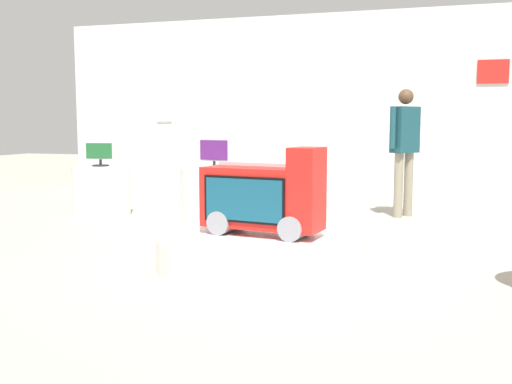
{
  "coord_description": "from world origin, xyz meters",
  "views": [
    {
      "loc": [
        1.26,
        -5.45,
        1.27
      ],
      "look_at": [
        -0.35,
        -0.29,
        0.64
      ],
      "focal_mm": 41.6,
      "sensor_mm": 36.0,
      "label": 1
    }
  ],
  "objects_px": {
    "tv_on_left_rear": "(214,153)",
    "tv_on_center_rear": "(100,154)",
    "display_pedestal_center_rear": "(101,191)",
    "novelty_firetruck_tv": "(264,199)",
    "shopper_browsing_near_truck": "(405,143)",
    "main_display_pedestal": "(262,250)",
    "display_pedestal_left_rear": "(214,194)"
  },
  "relations": [
    {
      "from": "novelty_firetruck_tv",
      "to": "shopper_browsing_near_truck",
      "type": "relative_size",
      "value": 0.65
    },
    {
      "from": "tv_on_left_rear",
      "to": "tv_on_center_rear",
      "type": "height_order",
      "value": "tv_on_left_rear"
    },
    {
      "from": "novelty_firetruck_tv",
      "to": "shopper_browsing_near_truck",
      "type": "height_order",
      "value": "shopper_browsing_near_truck"
    },
    {
      "from": "main_display_pedestal",
      "to": "display_pedestal_center_rear",
      "type": "height_order",
      "value": "display_pedestal_center_rear"
    },
    {
      "from": "main_display_pedestal",
      "to": "novelty_firetruck_tv",
      "type": "distance_m",
      "value": 0.46
    },
    {
      "from": "main_display_pedestal",
      "to": "tv_on_left_rear",
      "type": "height_order",
      "value": "tv_on_left_rear"
    },
    {
      "from": "novelty_firetruck_tv",
      "to": "shopper_browsing_near_truck",
      "type": "xyz_separation_m",
      "value": [
        0.99,
        3.26,
        0.4
      ]
    },
    {
      "from": "main_display_pedestal",
      "to": "display_pedestal_left_rear",
      "type": "xyz_separation_m",
      "value": [
        -1.34,
        2.26,
        0.2
      ]
    },
    {
      "from": "shopper_browsing_near_truck",
      "to": "display_pedestal_center_rear",
      "type": "bearing_deg",
      "value": -164.59
    },
    {
      "from": "display_pedestal_left_rear",
      "to": "tv_on_center_rear",
      "type": "xyz_separation_m",
      "value": [
        -1.63,
        -0.11,
        0.51
      ]
    },
    {
      "from": "main_display_pedestal",
      "to": "novelty_firetruck_tv",
      "type": "xyz_separation_m",
      "value": [
        0.02,
        -0.01,
        0.46
      ]
    },
    {
      "from": "main_display_pedestal",
      "to": "display_pedestal_center_rear",
      "type": "xyz_separation_m",
      "value": [
        -2.96,
        2.15,
        0.2
      ]
    },
    {
      "from": "tv_on_center_rear",
      "to": "shopper_browsing_near_truck",
      "type": "relative_size",
      "value": 0.22
    },
    {
      "from": "display_pedestal_center_rear",
      "to": "tv_on_left_rear",
      "type": "bearing_deg",
      "value": 3.71
    },
    {
      "from": "display_pedestal_center_rear",
      "to": "shopper_browsing_near_truck",
      "type": "height_order",
      "value": "shopper_browsing_near_truck"
    },
    {
      "from": "tv_on_left_rear",
      "to": "tv_on_center_rear",
      "type": "bearing_deg",
      "value": -176.16
    },
    {
      "from": "tv_on_left_rear",
      "to": "display_pedestal_left_rear",
      "type": "bearing_deg",
      "value": 100.57
    },
    {
      "from": "shopper_browsing_near_truck",
      "to": "main_display_pedestal",
      "type": "bearing_deg",
      "value": -107.37
    },
    {
      "from": "display_pedestal_center_rear",
      "to": "tv_on_center_rear",
      "type": "distance_m",
      "value": 0.51
    },
    {
      "from": "tv_on_center_rear",
      "to": "novelty_firetruck_tv",
      "type": "bearing_deg",
      "value": -35.84
    },
    {
      "from": "display_pedestal_center_rear",
      "to": "novelty_firetruck_tv",
      "type": "bearing_deg",
      "value": -35.9
    },
    {
      "from": "main_display_pedestal",
      "to": "tv_on_left_rear",
      "type": "bearing_deg",
      "value": 120.65
    },
    {
      "from": "display_pedestal_center_rear",
      "to": "shopper_browsing_near_truck",
      "type": "bearing_deg",
      "value": 15.41
    },
    {
      "from": "display_pedestal_left_rear",
      "to": "shopper_browsing_near_truck",
      "type": "xyz_separation_m",
      "value": [
        2.35,
        0.99,
        0.67
      ]
    },
    {
      "from": "tv_on_left_rear",
      "to": "tv_on_center_rear",
      "type": "distance_m",
      "value": 1.63
    },
    {
      "from": "novelty_firetruck_tv",
      "to": "shopper_browsing_near_truck",
      "type": "distance_m",
      "value": 3.43
    },
    {
      "from": "main_display_pedestal",
      "to": "novelty_firetruck_tv",
      "type": "height_order",
      "value": "novelty_firetruck_tv"
    },
    {
      "from": "novelty_firetruck_tv",
      "to": "tv_on_center_rear",
      "type": "relative_size",
      "value": 2.9
    },
    {
      "from": "main_display_pedestal",
      "to": "shopper_browsing_near_truck",
      "type": "height_order",
      "value": "shopper_browsing_near_truck"
    },
    {
      "from": "main_display_pedestal",
      "to": "tv_on_left_rear",
      "type": "relative_size",
      "value": 4.2
    },
    {
      "from": "tv_on_left_rear",
      "to": "tv_on_center_rear",
      "type": "xyz_separation_m",
      "value": [
        -1.63,
        -0.11,
        -0.03
      ]
    },
    {
      "from": "display_pedestal_left_rear",
      "to": "display_pedestal_center_rear",
      "type": "xyz_separation_m",
      "value": [
        -1.63,
        -0.11,
        0.0
      ]
    }
  ]
}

